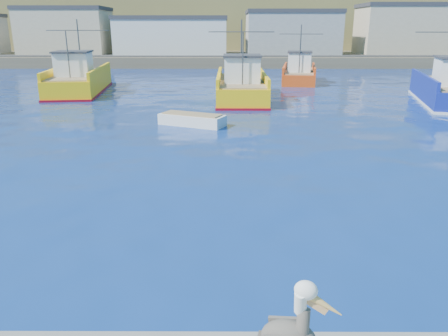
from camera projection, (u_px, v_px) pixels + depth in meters
name	position (u px, v px, depth m)	size (l,w,h in m)	color
ground	(267.00, 270.00, 11.02)	(260.00, 260.00, 0.00)	navy
far_shore	(230.00, 15.00, 112.24)	(200.00, 81.00, 24.00)	brown
trawler_yellow_a	(79.00, 80.00, 41.25)	(5.84, 13.07, 6.69)	yellow
trawler_yellow_b	(241.00, 86.00, 37.21)	(5.63, 11.89, 6.59)	yellow
boat_orange	(299.00, 73.00, 48.58)	(4.99, 9.61, 6.19)	#D14212
skiff_mid	(192.00, 121.00, 27.31)	(4.38, 3.02, 0.90)	silver
pelican	(292.00, 331.00, 6.96)	(1.33, 0.75, 1.65)	#595451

